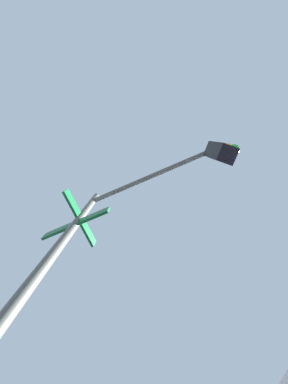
{
  "coord_description": "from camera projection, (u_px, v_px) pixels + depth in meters",
  "views": [
    {
      "loc": [
        -5.42,
        -6.09,
        1.16
      ],
      "look_at": [
        -6.36,
        -5.77,
        5.02
      ],
      "focal_mm": 21.5,
      "sensor_mm": 36.0,
      "label": 1
    }
  ],
  "objects": [
    {
      "name": "traffic_signal_near",
      "position": [
        145.0,
        198.0,
        3.15
      ],
      "size": [
        2.27,
        2.48,
        5.93
      ],
      "color": "#474C47",
      "rests_on": "ground_plane"
    }
  ]
}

